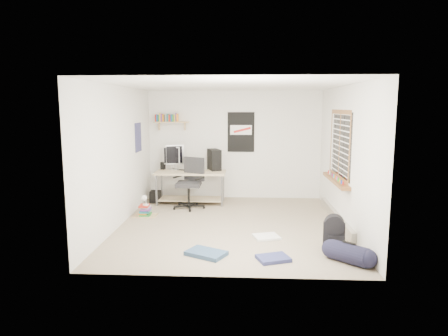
{
  "coord_description": "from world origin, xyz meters",
  "views": [
    {
      "loc": [
        0.25,
        -7.02,
        2.13
      ],
      "look_at": [
        -0.14,
        0.23,
        1.01
      ],
      "focal_mm": 32.0,
      "sensor_mm": 36.0,
      "label": 1
    }
  ],
  "objects_px": {
    "office_chair": "(189,185)",
    "backpack": "(334,236)",
    "desk": "(191,187)",
    "book_stack": "(145,208)",
    "duffel_bag": "(349,253)"
  },
  "relations": [
    {
      "from": "book_stack",
      "to": "desk",
      "type": "bearing_deg",
      "value": 54.94
    },
    {
      "from": "duffel_bag",
      "to": "book_stack",
      "type": "xyz_separation_m",
      "value": [
        -3.39,
        2.22,
        0.01
      ]
    },
    {
      "from": "backpack",
      "to": "duffel_bag",
      "type": "relative_size",
      "value": 0.78
    },
    {
      "from": "desk",
      "to": "office_chair",
      "type": "distance_m",
      "value": 0.44
    },
    {
      "from": "office_chair",
      "to": "book_stack",
      "type": "bearing_deg",
      "value": -115.19
    },
    {
      "from": "desk",
      "to": "office_chair",
      "type": "height_order",
      "value": "office_chair"
    },
    {
      "from": "duffel_bag",
      "to": "backpack",
      "type": "bearing_deg",
      "value": 140.56
    },
    {
      "from": "backpack",
      "to": "book_stack",
      "type": "distance_m",
      "value": 3.71
    },
    {
      "from": "office_chair",
      "to": "backpack",
      "type": "distance_m",
      "value": 3.46
    },
    {
      "from": "desk",
      "to": "office_chair",
      "type": "relative_size",
      "value": 1.44
    },
    {
      "from": "backpack",
      "to": "duffel_bag",
      "type": "height_order",
      "value": "same"
    },
    {
      "from": "backpack",
      "to": "book_stack",
      "type": "xyz_separation_m",
      "value": [
        -3.31,
        1.67,
        -0.05
      ]
    },
    {
      "from": "backpack",
      "to": "office_chair",
      "type": "bearing_deg",
      "value": 147.27
    },
    {
      "from": "backpack",
      "to": "desk",
      "type": "bearing_deg",
      "value": 142.69
    },
    {
      "from": "desk",
      "to": "book_stack",
      "type": "height_order",
      "value": "desk"
    }
  ]
}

